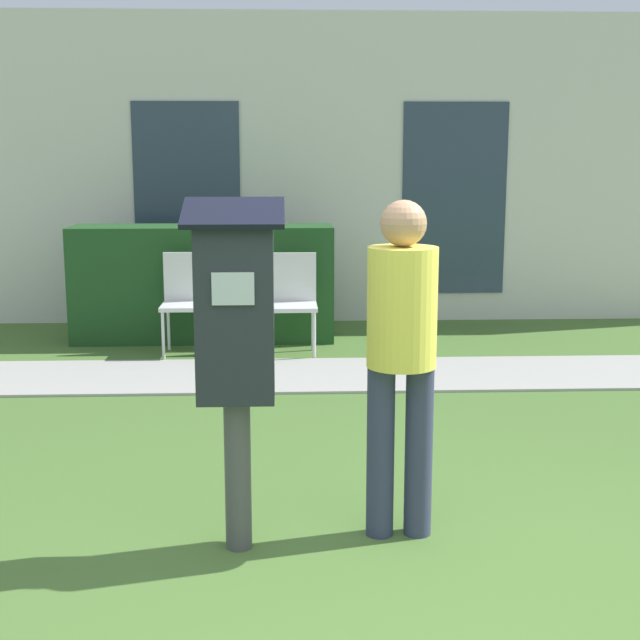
# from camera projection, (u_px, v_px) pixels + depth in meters

# --- Properties ---
(ground_plane) EXTENTS (40.00, 40.00, 0.00)m
(ground_plane) POSITION_uv_depth(u_px,v_px,m) (392.00, 620.00, 3.46)
(ground_plane) COLOR #476B2D
(sidewalk) EXTENTS (12.00, 1.10, 0.02)m
(sidewalk) POSITION_uv_depth(u_px,v_px,m) (334.00, 375.00, 7.23)
(sidewalk) COLOR #A3A099
(sidewalk) RESTS_ON ground
(building_facade) EXTENTS (10.00, 0.26, 3.20)m
(building_facade) POSITION_uv_depth(u_px,v_px,m) (321.00, 170.00, 9.39)
(building_facade) COLOR silver
(building_facade) RESTS_ON ground
(parking_meter) EXTENTS (0.44, 0.31, 1.59)m
(parking_meter) POSITION_uv_depth(u_px,v_px,m) (235.00, 330.00, 3.91)
(parking_meter) COLOR #4C4C4C
(parking_meter) RESTS_ON ground
(person_standing) EXTENTS (0.32, 0.32, 1.58)m
(person_standing) POSITION_uv_depth(u_px,v_px,m) (401.00, 343.00, 4.07)
(person_standing) COLOR #333851
(person_standing) RESTS_ON ground
(outdoor_chair_left) EXTENTS (0.44, 0.44, 0.90)m
(outdoor_chair_left) POSITION_uv_depth(u_px,v_px,m) (187.00, 295.00, 7.99)
(outdoor_chair_left) COLOR silver
(outdoor_chair_left) RESTS_ON ground
(outdoor_chair_middle) EXTENTS (0.44, 0.44, 0.90)m
(outdoor_chair_middle) POSITION_uv_depth(u_px,v_px,m) (292.00, 295.00, 7.96)
(outdoor_chair_middle) COLOR silver
(outdoor_chair_middle) RESTS_ON ground
(hedge_row) EXTENTS (2.48, 0.60, 1.10)m
(hedge_row) POSITION_uv_depth(u_px,v_px,m) (204.00, 283.00, 8.54)
(hedge_row) COLOR #1E471E
(hedge_row) RESTS_ON ground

